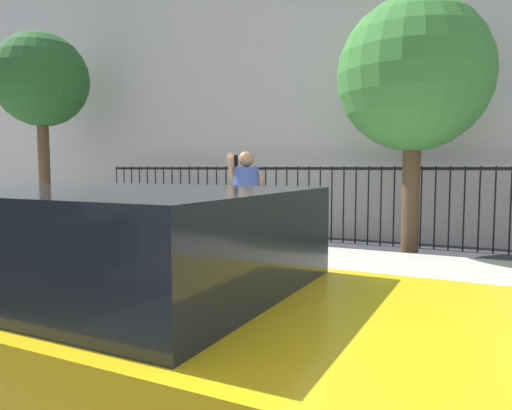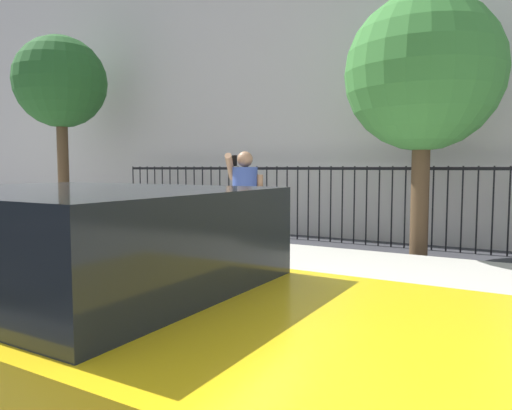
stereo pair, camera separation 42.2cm
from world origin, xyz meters
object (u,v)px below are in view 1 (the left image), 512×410
(taxi_yellow, at_px, (136,324))
(street_bench, at_px, (95,216))
(pedestrian_on_phone, at_px, (248,202))
(street_tree_mid, at_px, (41,81))
(street_tree_near, at_px, (414,76))

(taxi_yellow, xyz_separation_m, street_bench, (-5.01, 4.72, -0.05))
(pedestrian_on_phone, distance_m, street_tree_mid, 8.08)
(taxi_yellow, xyz_separation_m, street_tree_mid, (-8.32, 6.37, 3.01))
(taxi_yellow, bearing_deg, street_bench, 136.73)
(taxi_yellow, bearing_deg, pedestrian_on_phone, 107.70)
(taxi_yellow, distance_m, street_tree_near, 7.10)
(taxi_yellow, xyz_separation_m, street_tree_near, (0.52, 6.65, 2.44))
(street_tree_near, height_order, street_tree_mid, street_tree_mid)
(taxi_yellow, distance_m, pedestrian_on_phone, 3.88)
(pedestrian_on_phone, relative_size, street_tree_mid, 0.33)
(taxi_yellow, distance_m, street_bench, 6.88)
(taxi_yellow, bearing_deg, street_tree_mid, 142.55)
(taxi_yellow, relative_size, street_tree_mid, 0.86)
(taxi_yellow, height_order, street_tree_mid, street_tree_mid)
(street_bench, xyz_separation_m, street_tree_near, (5.54, 1.93, 2.49))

